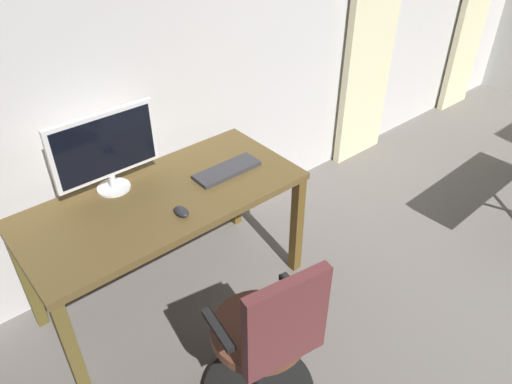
# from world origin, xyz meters

# --- Properties ---
(curtain_right_panel) EXTENTS (0.54, 0.06, 2.40)m
(curtain_right_panel) POSITION_xyz_m (-0.48, -2.55, 1.20)
(curtain_right_panel) COLOR beige
(curtain_right_panel) RESTS_ON ground
(desk) EXTENTS (1.52, 0.70, 0.75)m
(desk) POSITION_xyz_m (1.69, -2.16, 0.66)
(desk) COLOR brown
(desk) RESTS_ON ground
(office_chair) EXTENTS (0.56, 0.56, 0.98)m
(office_chair) POSITION_xyz_m (1.75, -1.24, 0.45)
(office_chair) COLOR black
(office_chair) RESTS_ON ground
(computer_monitor) EXTENTS (0.58, 0.18, 0.45)m
(computer_monitor) POSITION_xyz_m (1.86, -2.39, 1.00)
(computer_monitor) COLOR white
(computer_monitor) RESTS_ON desk
(computer_keyboard) EXTENTS (0.40, 0.14, 0.02)m
(computer_keyboard) POSITION_xyz_m (1.29, -2.12, 0.76)
(computer_keyboard) COLOR #333338
(computer_keyboard) RESTS_ON desk
(computer_mouse) EXTENTS (0.06, 0.10, 0.04)m
(computer_mouse) POSITION_xyz_m (1.70, -1.96, 0.77)
(computer_mouse) COLOR #232328
(computer_mouse) RESTS_ON desk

